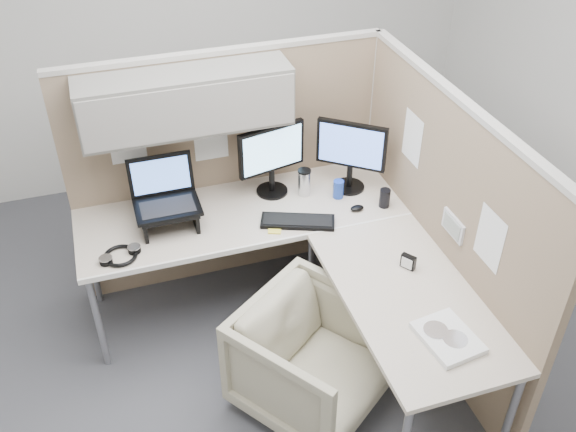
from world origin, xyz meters
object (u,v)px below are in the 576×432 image
object	(u,v)px
monitor_left	(272,155)
desk	(299,250)
office_chair	(313,355)
keyboard	(298,222)

from	to	relation	value
monitor_left	desk	bearing A→B (deg)	-103.69
office_chair	monitor_left	world-z (taller)	monitor_left
desk	office_chair	xyz separation A→B (m)	(-0.08, -0.50, -0.32)
office_chair	keyboard	xyz separation A→B (m)	(0.14, 0.69, 0.38)
monitor_left	keyboard	distance (m)	0.45
desk	monitor_left	xyz separation A→B (m)	(0.01, 0.56, 0.32)
office_chair	monitor_left	bearing A→B (deg)	49.49
desk	keyboard	size ratio (longest dim) A/B	4.56
office_chair	keyboard	world-z (taller)	keyboard
monitor_left	keyboard	world-z (taller)	monitor_left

